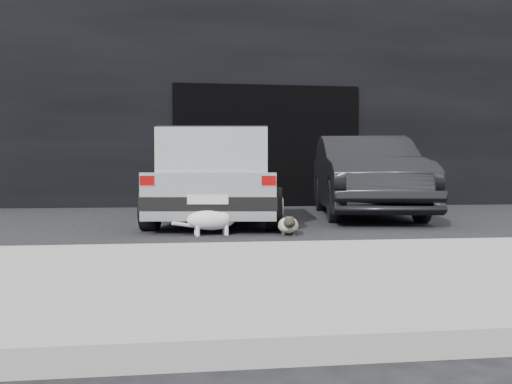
{
  "coord_description": "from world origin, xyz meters",
  "views": [
    {
      "loc": [
        -0.56,
        -6.62,
        0.68
      ],
      "look_at": [
        0.14,
        -0.98,
        0.49
      ],
      "focal_mm": 35.0,
      "sensor_mm": 36.0,
      "label": 1
    }
  ],
  "objects": [
    {
      "name": "second_car",
      "position": [
        2.23,
        1.33,
        0.67
      ],
      "size": [
        2.07,
        4.22,
        1.33
      ],
      "primitive_type": "imported",
      "rotation": [
        0.0,
        0.0,
        -0.17
      ],
      "color": "black",
      "rests_on": "ground"
    },
    {
      "name": "curb",
      "position": [
        1.0,
        -2.6,
        0.06
      ],
      "size": [
        18.0,
        0.25,
        0.12
      ],
      "primitive_type": "cube",
      "color": "gray",
      "rests_on": "ground"
    },
    {
      "name": "ground",
      "position": [
        0.0,
        0.0,
        0.0
      ],
      "size": [
        80.0,
        80.0,
        0.0
      ],
      "primitive_type": "plane",
      "color": "black",
      "rests_on": "ground"
    },
    {
      "name": "building_facade",
      "position": [
        1.0,
        6.0,
        2.5
      ],
      "size": [
        34.0,
        4.0,
        5.0
      ],
      "primitive_type": "cube",
      "color": "black",
      "rests_on": "ground"
    },
    {
      "name": "silver_hatchback",
      "position": [
        -0.2,
        0.6,
        0.7
      ],
      "size": [
        2.06,
        3.65,
        1.28
      ],
      "rotation": [
        0.0,
        0.0,
        -0.13
      ],
      "color": "silver",
      "rests_on": "ground"
    },
    {
      "name": "cat_siamese",
      "position": [
        0.5,
        -1.05,
        0.11
      ],
      "size": [
        0.29,
        0.71,
        0.24
      ],
      "rotation": [
        0.0,
        0.0,
        3.02
      ],
      "color": "beige",
      "rests_on": "ground"
    },
    {
      "name": "sidewalk",
      "position": [
        1.0,
        -3.8,
        0.06
      ],
      "size": [
        18.0,
        2.2,
        0.11
      ],
      "primitive_type": "cube",
      "color": "gray",
      "rests_on": "ground"
    },
    {
      "name": "cat_white",
      "position": [
        -0.33,
        -0.96,
        0.19
      ],
      "size": [
        0.82,
        0.34,
        0.38
      ],
      "rotation": [
        0.0,
        0.0,
        -1.45
      ],
      "color": "white",
      "rests_on": "ground"
    },
    {
      "name": "garage_opening",
      "position": [
        1.0,
        3.99,
        1.3
      ],
      "size": [
        4.0,
        0.1,
        2.6
      ],
      "primitive_type": "cube",
      "color": "black",
      "rests_on": "ground"
    }
  ]
}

